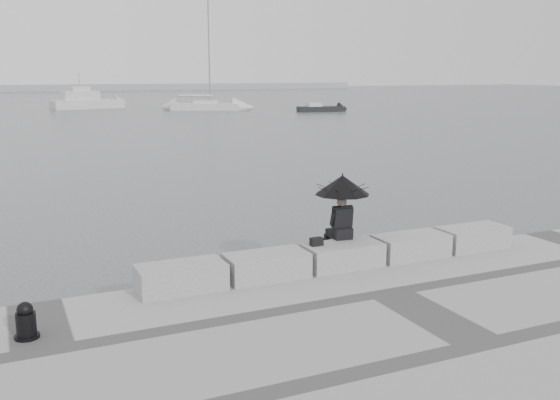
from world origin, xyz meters
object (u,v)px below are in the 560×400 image
motor_cruiser (87,101)px  mooring_bollard (26,323)px  sailboat_right (206,106)px  small_motorboat (321,109)px  seated_person (342,192)px

motor_cruiser → mooring_bollard: bearing=-110.2°
mooring_bollard → sailboat_right: sailboat_right is taller
motor_cruiser → small_motorboat: bearing=-48.3°
seated_person → sailboat_right: sailboat_right is taller
motor_cruiser → seated_person: bearing=-105.4°
small_motorboat → motor_cruiser: bearing=152.3°
seated_person → sailboat_right: 64.28m
small_motorboat → seated_person: bearing=-109.2°
seated_person → mooring_bollard: size_ratio=2.40×
mooring_bollard → motor_cruiser: (10.62, 73.04, 0.15)m
seated_person → sailboat_right: (16.93, 62.00, -1.48)m
sailboat_right → motor_cruiser: size_ratio=1.40×
motor_cruiser → small_motorboat: motor_cruiser is taller
sailboat_right → small_motorboat: (11.45, -8.09, -0.20)m
seated_person → motor_cruiser: (4.34, 71.58, -1.11)m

